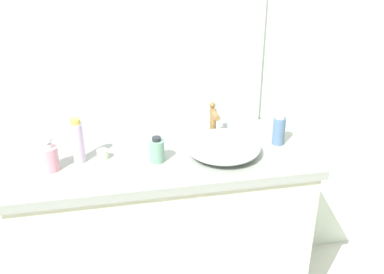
# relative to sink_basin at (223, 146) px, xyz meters

# --- Properties ---
(bathroom_wall_rear) EXTENTS (6.00, 0.06, 2.60)m
(bathroom_wall_rear) POSITION_rel_sink_basin_xyz_m (-0.31, 0.38, 0.36)
(bathroom_wall_rear) COLOR silver
(bathroom_wall_rear) RESTS_ON ground
(vanity_counter) EXTENTS (1.31, 0.57, 0.90)m
(vanity_counter) POSITION_rel_sink_basin_xyz_m (-0.26, 0.06, -0.49)
(vanity_counter) COLOR beige
(vanity_counter) RESTS_ON ground
(sink_basin) EXTENTS (0.32, 0.33, 0.08)m
(sink_basin) POSITION_rel_sink_basin_xyz_m (0.00, 0.00, 0.00)
(sink_basin) COLOR silver
(sink_basin) RESTS_ON vanity_counter
(faucet) EXTENTS (0.03, 0.12, 0.16)m
(faucet) POSITION_rel_sink_basin_xyz_m (-0.00, 0.18, 0.05)
(faucet) COLOR brown
(faucet) RESTS_ON vanity_counter
(soap_dispenser) EXTENTS (0.07, 0.07, 0.16)m
(soap_dispenser) POSITION_rel_sink_basin_xyz_m (-0.73, 0.01, 0.02)
(soap_dispenser) COLOR pink
(soap_dispenser) RESTS_ON vanity_counter
(lotion_bottle) EXTENTS (0.05, 0.05, 0.20)m
(lotion_bottle) POSITION_rel_sink_basin_xyz_m (-0.62, 0.06, 0.06)
(lotion_bottle) COLOR #CBADD9
(lotion_bottle) RESTS_ON vanity_counter
(perfume_bottle) EXTENTS (0.06, 0.06, 0.15)m
(perfume_bottle) POSITION_rel_sink_basin_xyz_m (0.28, 0.06, 0.03)
(perfume_bottle) COLOR slate
(perfume_bottle) RESTS_ON vanity_counter
(spray_can) EXTENTS (0.06, 0.06, 0.11)m
(spray_can) POSITION_rel_sink_basin_xyz_m (-0.29, -0.00, 0.01)
(spray_can) COLOR gray
(spray_can) RESTS_ON vanity_counter
(candle_jar) EXTENTS (0.05, 0.05, 0.04)m
(candle_jar) POSITION_rel_sink_basin_xyz_m (-0.52, 0.07, -0.02)
(candle_jar) COLOR silver
(candle_jar) RESTS_ON vanity_counter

